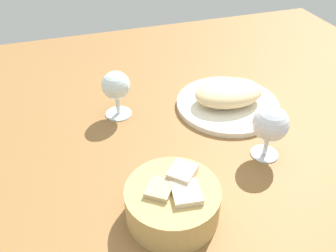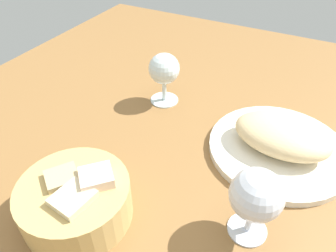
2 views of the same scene
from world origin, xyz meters
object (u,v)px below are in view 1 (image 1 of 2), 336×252
at_px(wine_glass_far, 270,125).
at_px(plate, 227,104).
at_px(bread_basket, 173,201).
at_px(wine_glass_near, 116,88).

bearing_deg(wine_glass_far, plate, -90.76).
height_order(bread_basket, wine_glass_near, wine_glass_near).
relative_size(plate, wine_glass_far, 2.17).
xyz_separation_m(plate, wine_glass_far, (0.00, 0.20, 0.07)).
distance_m(wine_glass_near, wine_glass_far, 0.37).
relative_size(plate, bread_basket, 1.56).
height_order(plate, wine_glass_far, wine_glass_far).
distance_m(bread_basket, wine_glass_near, 0.35).
xyz_separation_m(plate, wine_glass_near, (0.28, -0.05, 0.07)).
relative_size(bread_basket, wine_glass_near, 1.42).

